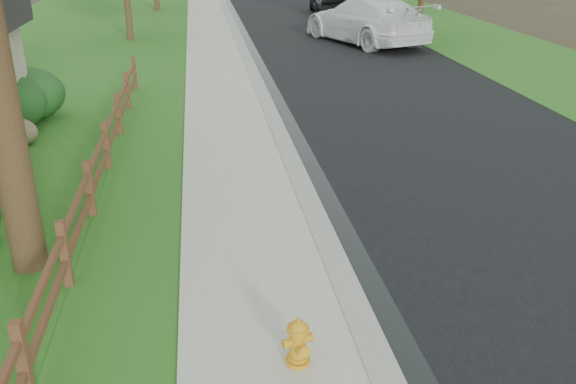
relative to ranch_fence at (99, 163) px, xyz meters
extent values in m
cube|color=black|center=(8.20, 28.60, -0.61)|extent=(8.00, 90.00, 0.02)
cube|color=gray|center=(4.00, 28.60, -0.56)|extent=(0.40, 90.00, 0.12)
cube|color=black|center=(4.35, 28.60, -0.60)|extent=(0.50, 90.00, 0.00)
cube|color=#AFA999|center=(2.70, 28.60, -0.57)|extent=(2.20, 90.00, 0.10)
cube|color=#26601B|center=(0.80, 28.60, -0.59)|extent=(1.60, 90.00, 0.06)
cube|color=#26601B|center=(-4.40, 28.60, -0.60)|extent=(9.00, 90.00, 0.04)
cube|color=#26601B|center=(15.10, 28.60, -0.60)|extent=(6.00, 90.00, 0.04)
cube|color=#442B16|center=(0.00, -6.00, -0.07)|extent=(0.12, 0.12, 1.10)
cube|color=#442B16|center=(0.00, -3.60, -0.07)|extent=(0.12, 0.12, 1.10)
cube|color=#442B16|center=(0.00, -1.20, -0.07)|extent=(0.12, 0.12, 1.10)
cube|color=#442B16|center=(0.00, 1.20, -0.07)|extent=(0.12, 0.12, 1.10)
cube|color=#442B16|center=(0.00, 3.60, -0.07)|extent=(0.12, 0.12, 1.10)
cube|color=#442B16|center=(0.00, 6.00, -0.07)|extent=(0.12, 0.12, 1.10)
cube|color=#442B16|center=(0.00, 8.40, -0.07)|extent=(0.12, 0.12, 1.10)
cube|color=#442B16|center=(0.00, -4.80, -0.17)|extent=(0.08, 2.35, 0.10)
cube|color=#442B16|center=(0.00, -4.80, 0.23)|extent=(0.08, 2.35, 0.10)
cube|color=#442B16|center=(0.00, -2.40, -0.17)|extent=(0.08, 2.35, 0.10)
cube|color=#442B16|center=(0.00, -2.40, 0.23)|extent=(0.08, 2.35, 0.10)
cube|color=#442B16|center=(0.00, 0.00, -0.17)|extent=(0.08, 2.35, 0.10)
cube|color=#442B16|center=(0.00, 0.00, 0.23)|extent=(0.08, 2.35, 0.10)
cube|color=#442B16|center=(0.00, 2.40, -0.17)|extent=(0.08, 2.35, 0.10)
cube|color=#442B16|center=(0.00, 2.40, 0.23)|extent=(0.08, 2.35, 0.10)
cube|color=#442B16|center=(0.00, 4.80, -0.17)|extent=(0.08, 2.35, 0.10)
cube|color=#442B16|center=(0.00, 4.80, 0.23)|extent=(0.08, 2.35, 0.10)
cube|color=#442B16|center=(0.00, 7.20, -0.17)|extent=(0.08, 2.35, 0.10)
cube|color=#442B16|center=(0.00, 7.20, 0.23)|extent=(0.08, 2.35, 0.10)
cylinder|color=gold|center=(3.03, -5.85, -0.49)|extent=(0.30, 0.30, 0.05)
cylinder|color=gold|center=(3.03, -5.85, -0.26)|extent=(0.20, 0.20, 0.45)
cylinder|color=gold|center=(3.03, -5.85, -0.43)|extent=(0.24, 0.24, 0.04)
cylinder|color=gold|center=(3.03, -5.85, -0.03)|extent=(0.27, 0.27, 0.04)
ellipsoid|color=gold|center=(3.03, -5.85, -0.01)|extent=(0.22, 0.22, 0.16)
cylinder|color=gold|center=(3.03, -5.85, 0.09)|extent=(0.05, 0.05, 0.06)
cylinder|color=gold|center=(3.06, -5.98, -0.23)|extent=(0.15, 0.13, 0.13)
cylinder|color=gold|center=(2.88, -5.89, -0.19)|extent=(0.14, 0.13, 0.10)
cylinder|color=gold|center=(3.17, -5.82, -0.19)|extent=(0.14, 0.13, 0.10)
imported|color=white|center=(9.68, 15.86, 0.43)|extent=(5.13, 7.61, 2.05)
ellipsoid|color=brown|center=(-2.40, 3.16, -0.27)|extent=(1.27, 1.14, 0.70)
ellipsoid|color=#1F4518|center=(-2.90, 4.38, 0.13)|extent=(2.57, 2.57, 1.49)
ellipsoid|color=#1F4518|center=(-2.65, 5.43, 0.10)|extent=(2.75, 2.75, 1.44)
cylinder|color=#3B2218|center=(12.60, 16.84, 1.02)|extent=(0.22, 0.22, 3.27)
camera|label=1|loc=(2.06, -11.64, 4.26)|focal=38.00mm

